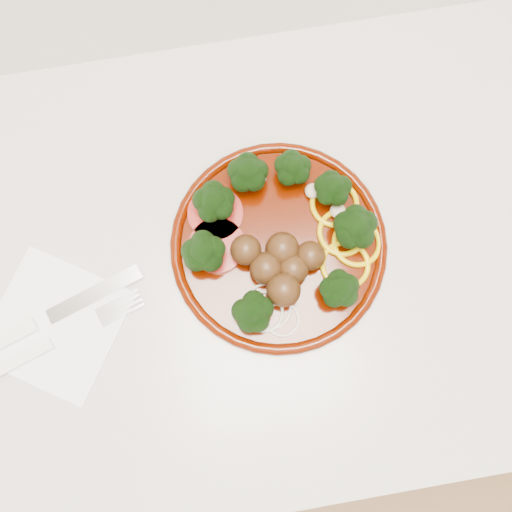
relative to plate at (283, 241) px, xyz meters
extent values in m
cube|color=silver|center=(-0.09, -0.01, -0.49)|extent=(2.40, 0.60, 0.87)
cube|color=beige|center=(-0.09, -0.01, -0.04)|extent=(2.40, 0.60, 0.03)
cylinder|color=#3F0C00|center=(-0.01, 0.00, -0.02)|extent=(0.27, 0.27, 0.01)
torus|color=#3F0C00|center=(-0.01, 0.00, -0.01)|extent=(0.27, 0.27, 0.01)
sphere|color=#432810|center=(0.01, -0.04, 0.01)|extent=(0.04, 0.04, 0.04)
sphere|color=#432810|center=(-0.03, -0.03, 0.01)|extent=(0.04, 0.04, 0.04)
sphere|color=#432810|center=(0.00, -0.01, 0.01)|extent=(0.04, 0.04, 0.04)
sphere|color=#432810|center=(-0.01, -0.06, 0.01)|extent=(0.04, 0.04, 0.04)
sphere|color=#432810|center=(-0.05, -0.01, 0.01)|extent=(0.04, 0.04, 0.04)
sphere|color=#432810|center=(0.03, -0.03, 0.01)|extent=(0.04, 0.04, 0.04)
torus|color=#D2AF07|center=(0.07, 0.00, -0.01)|extent=(0.06, 0.06, 0.01)
torus|color=#D2AF07|center=(0.07, -0.04, -0.01)|extent=(0.06, 0.06, 0.01)
torus|color=#D2AF07|center=(0.07, 0.04, -0.01)|extent=(0.06, 0.06, 0.01)
torus|color=#D2AF07|center=(0.09, -0.02, -0.01)|extent=(0.06, 0.06, 0.01)
cylinder|color=#720A07|center=(-0.08, 0.05, -0.01)|extent=(0.07, 0.07, 0.01)
cylinder|color=#720A07|center=(-0.08, 0.01, -0.01)|extent=(0.07, 0.07, 0.01)
torus|color=beige|center=(-0.04, -0.08, -0.01)|extent=(0.05, 0.05, 0.00)
torus|color=beige|center=(-0.02, -0.09, -0.01)|extent=(0.04, 0.04, 0.00)
torus|color=beige|center=(-0.03, -0.08, -0.01)|extent=(0.06, 0.06, 0.00)
ellipsoid|color=#C6B793|center=(0.05, 0.06, 0.00)|extent=(0.02, 0.02, 0.01)
ellipsoid|color=#C6B793|center=(-0.01, 0.08, 0.00)|extent=(0.02, 0.02, 0.01)
ellipsoid|color=#C6B793|center=(0.07, 0.03, 0.00)|extent=(0.02, 0.02, 0.01)
cube|color=white|center=(-0.29, -0.05, -0.02)|extent=(0.21, 0.21, 0.00)
cube|color=silver|center=(-0.24, -0.02, -0.02)|extent=(0.12, 0.06, 0.00)
cube|color=white|center=(-0.35, -0.06, -0.01)|extent=(0.09, 0.04, 0.01)
cube|color=white|center=(-0.33, -0.09, -0.01)|extent=(0.09, 0.04, 0.01)
cube|color=silver|center=(-0.22, -0.05, -0.02)|extent=(0.03, 0.03, 0.00)
cube|color=silver|center=(-0.19, -0.05, -0.02)|extent=(0.03, 0.01, 0.00)
cube|color=silver|center=(-0.20, -0.04, -0.02)|extent=(0.03, 0.01, 0.00)
cube|color=silver|center=(-0.20, -0.04, -0.02)|extent=(0.03, 0.01, 0.00)
cube|color=silver|center=(-0.20, -0.03, -0.02)|extent=(0.03, 0.01, 0.00)
camera|label=1|loc=(-0.06, -0.15, 0.67)|focal=40.00mm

